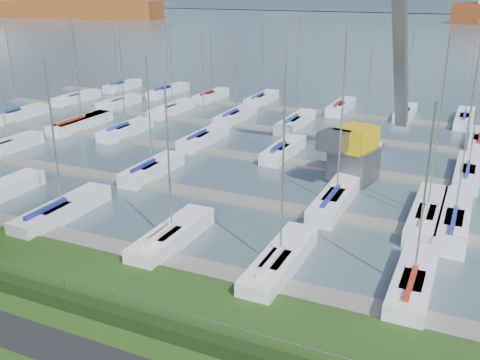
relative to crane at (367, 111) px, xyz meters
The scene contains 9 objects.
path 28.91m from the crane, 100.45° to the right, with size 160.00×2.00×0.04m, color black.
water 235.18m from the crane, 91.26° to the left, with size 800.00×540.00×0.20m, color #485D69.
hedge 26.34m from the crane, 101.50° to the right, with size 80.00×0.70×0.70m, color black.
fence 25.80m from the crane, 101.68° to the right, with size 0.04×0.04×80.00m, color gray.
foothill 305.10m from the crane, 90.97° to the left, with size 900.00×80.00×12.00m, color #3C4B58.
docks 7.65m from the crane, 168.40° to the left, with size 90.00×41.60×0.25m.
crane is the anchor object (origin of this frame).
cargo_ship_west 238.79m from the crane, 138.48° to the left, with size 94.97×36.07×21.50m.
sailboat_fleet 7.56m from the crane, 154.49° to the left, with size 74.98×49.38×13.18m.
Camera 1 is at (13.35, -17.15, 14.83)m, focal length 40.00 mm.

